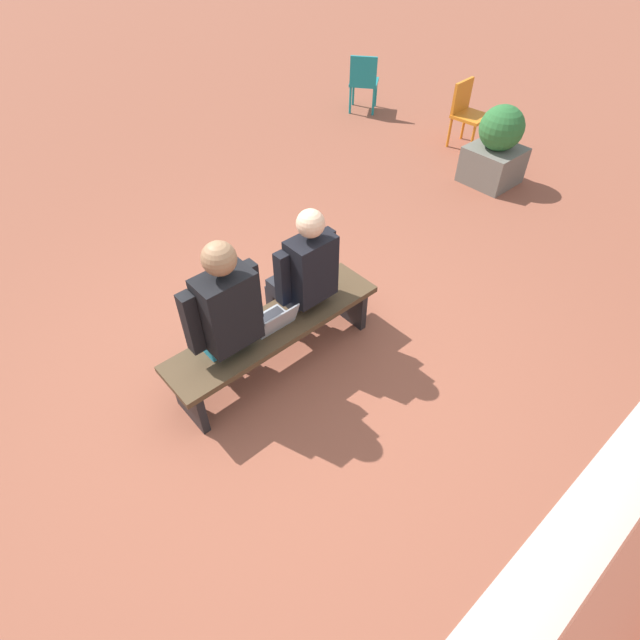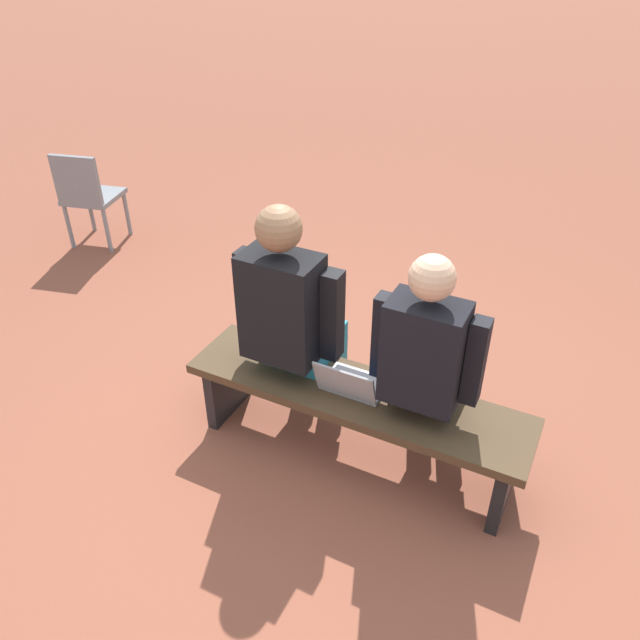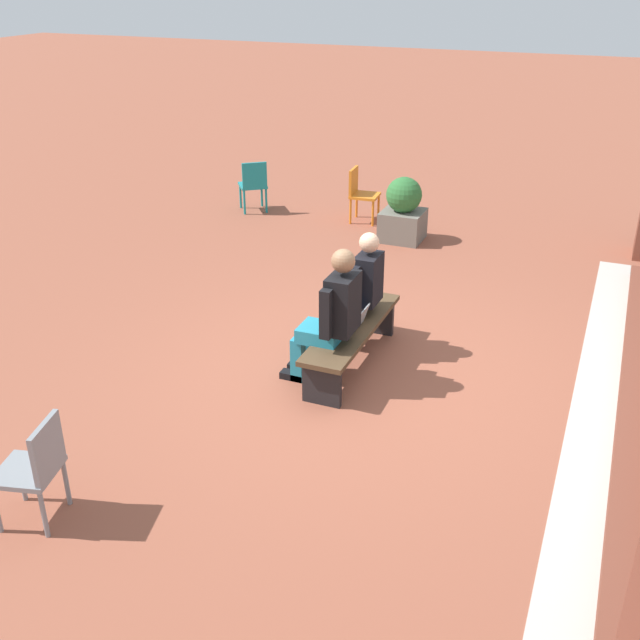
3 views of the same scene
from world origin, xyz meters
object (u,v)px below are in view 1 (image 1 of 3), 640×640
object	(u,v)px
bench	(276,332)
planter	(497,148)
laptop	(274,321)
plastic_chair_near_bench_left	(364,80)
plastic_chair_mid_courtyard	(467,110)
person_adult	(221,315)
person_student	(303,275)

from	to	relation	value
bench	planter	xyz separation A→B (m)	(-3.86, -0.63, 0.08)
laptop	plastic_chair_near_bench_left	xyz separation A→B (m)	(-4.28, -3.28, -0.02)
bench	laptop	size ratio (longest dim) A/B	5.63
laptop	planter	bearing A→B (deg)	-170.63
plastic_chair_mid_courtyard	person_adult	bearing A→B (deg)	16.51
laptop	person_student	bearing A→B (deg)	-167.70
person_student	laptop	xyz separation A→B (m)	(0.36, 0.08, -0.21)
laptop	plastic_chair_mid_courtyard	world-z (taller)	plastic_chair_mid_courtyard
plastic_chair_mid_courtyard	planter	world-z (taller)	planter
person_student	plastic_chair_near_bench_left	xyz separation A→B (m)	(-3.92, -3.21, -0.23)
bench	laptop	xyz separation A→B (m)	(0.02, 0.01, 0.15)
plastic_chair_near_bench_left	plastic_chair_mid_courtyard	world-z (taller)	same
person_adult	plastic_chair_near_bench_left	bearing A→B (deg)	-145.45
plastic_chair_mid_courtyard	laptop	bearing A→B (deg)	18.76
bench	plastic_chair_near_bench_left	distance (m)	5.37
person_adult	bench	bearing A→B (deg)	169.83
person_student	laptop	world-z (taller)	person_student
person_student	plastic_chair_mid_courtyard	size ratio (longest dim) A/B	1.57
plastic_chair_mid_courtyard	planter	xyz separation A→B (m)	(0.59, 0.88, -0.04)
plastic_chair_mid_courtyard	plastic_chair_near_bench_left	bearing A→B (deg)	-83.69
bench	laptop	world-z (taller)	laptop
bench	laptop	bearing A→B (deg)	32.20
person_adult	plastic_chair_mid_courtyard	xyz separation A→B (m)	(-4.84, -1.44, -0.26)
laptop	plastic_chair_near_bench_left	world-z (taller)	plastic_chair_near_bench_left
person_adult	planter	size ratio (longest dim) A/B	1.49
planter	laptop	bearing A→B (deg)	9.37
person_student	plastic_chair_mid_courtyard	distance (m)	4.36
laptop	planter	xyz separation A→B (m)	(-3.88, -0.64, -0.06)
person_student	plastic_chair_near_bench_left	size ratio (longest dim) A/B	1.57
bench	plastic_chair_mid_courtyard	xyz separation A→B (m)	(-4.45, -1.51, 0.13)
bench	person_adult	bearing A→B (deg)	-10.17
person_student	person_adult	world-z (taller)	person_adult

